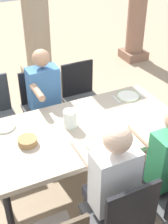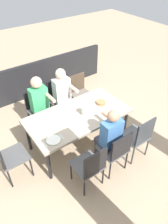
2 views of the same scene
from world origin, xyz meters
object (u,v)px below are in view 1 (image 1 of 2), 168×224
diner_guest_third (46,101)px  bread_basket (28,141)px  diner_man_white (164,164)px  plate_1 (99,144)px  dining_table (84,132)px  chair_mid_north (41,103)px  water_pitcher (70,119)px  plate_2 (128,96)px  diner_woman_green (109,186)px  plate_0 (4,127)px  chair_east_north (81,95)px  chair_mid_south (121,217)px

diner_guest_third → bread_basket: diner_guest_third is taller
diner_man_white → plate_1: diner_man_white is taller
dining_table → chair_mid_north: size_ratio=2.08×
diner_guest_third → plate_1: 1.02m
chair_mid_north → diner_guest_third: diner_guest_third is taller
water_pitcher → plate_2: bearing=16.2°
chair_mid_north → diner_man_white: (0.53, -1.62, 0.17)m
diner_woman_green → water_pitcher: size_ratio=7.65×
plate_0 → water_pitcher: size_ratio=1.25×
plate_1 → bread_basket: (-0.56, 0.28, 0.02)m
plate_0 → water_pitcher: 0.63m
water_pitcher → plate_0: bearing=157.1°
chair_mid_north → diner_guest_third: bearing=-90.9°
diner_woman_green → bread_basket: diner_woman_green is taller
chair_mid_north → diner_guest_third: 0.24m
dining_table → chair_east_north: 1.01m
diner_man_white → plate_0: bearing=136.5°
diner_guest_third → water_pitcher: size_ratio=7.40×
chair_east_north → diner_woman_green: 1.73m
dining_table → diner_woman_green: 0.73m
diner_man_white → plate_2: diner_man_white is taller
chair_mid_south → plate_2: size_ratio=3.87×
plate_0 → plate_1: size_ratio=0.92×
chair_east_north → plate_1: size_ratio=3.92×
diner_woman_green → water_pitcher: (0.02, 0.79, 0.12)m
chair_east_north → water_pitcher: (-0.51, -0.84, 0.30)m
dining_table → chair_east_north: (0.40, 0.91, -0.16)m
chair_east_north → diner_man_white: bearing=-90.1°
chair_east_north → plate_1: chair_east_north is taller
plate_0 → diner_woman_green: bearing=-61.8°
diner_woman_green → plate_2: size_ratio=5.27×
chair_mid_north → plate_1: size_ratio=3.94×
diner_woman_green → plate_0: size_ratio=6.09×
chair_mid_south → plate_2: 1.48m
diner_woman_green → plate_1: size_ratio=5.63×
diner_guest_third → plate_1: bearing=-82.1°
diner_woman_green → plate_1: (0.14, 0.43, 0.05)m
diner_guest_third → bread_basket: (-0.42, -0.72, 0.10)m
chair_mid_south → bread_basket: size_ratio=5.61×
diner_man_white → water_pitcher: bearing=122.9°
chair_mid_north → chair_mid_south: (-0.00, -1.83, 0.01)m
dining_table → chair_east_north: chair_east_north is taller
dining_table → water_pitcher: 0.19m
chair_mid_north → chair_east_north: (0.53, 0.00, -0.02)m
diner_woman_green → plate_0: 1.18m
dining_table → diner_guest_third: diner_guest_third is taller
dining_table → plate_2: bearing=24.0°
dining_table → plate_1: bearing=-89.2°
diner_man_white → chair_mid_north: bearing=108.0°
plate_1 → plate_2: bearing=41.4°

